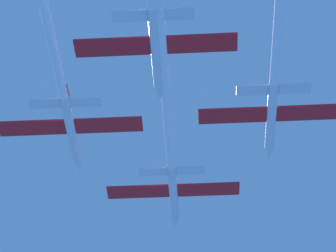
# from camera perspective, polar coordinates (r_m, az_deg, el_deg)

# --- Properties ---
(jet_lead) EXTENTS (20.49, 58.22, 3.39)m
(jet_lead) POSITION_cam_1_polar(r_m,az_deg,el_deg) (97.04, 0.01, 0.24)
(jet_lead) COLOR white
(jet_left_wing) EXTENTS (20.49, 48.63, 3.39)m
(jet_left_wing) POSITION_cam_1_polar(r_m,az_deg,el_deg) (92.06, -9.03, 4.65)
(jet_left_wing) COLOR white
(jet_right_wing) EXTENTS (20.49, 50.87, 3.39)m
(jet_right_wing) POSITION_cam_1_polar(r_m,az_deg,el_deg) (90.09, 8.88, 6.28)
(jet_right_wing) COLOR white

